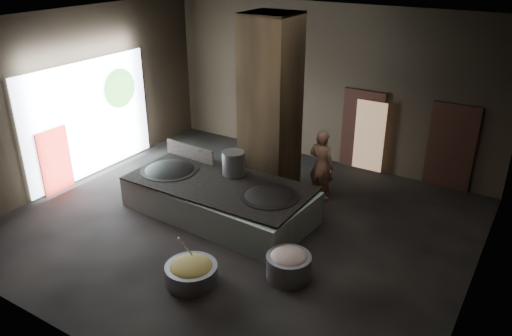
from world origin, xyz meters
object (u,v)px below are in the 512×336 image
Objects in this scene: wok_right at (269,199)px; veg_basin at (192,274)px; stock_pot at (233,163)px; cook at (321,166)px; meat_basin at (289,266)px; hearth_platform at (219,199)px; wok_left at (170,173)px.

veg_basin is (-0.25, -2.48, -0.57)m from wok_right.
cook is (1.65, 1.43, -0.22)m from stock_pot.
hearth_platform is at bearing 153.14° from meat_basin.
stock_pot is at bearing 158.96° from wok_right.
veg_basin is 1.86m from meat_basin.
wok_right is at bearing 84.13° from veg_basin.
stock_pot is at bearing 21.80° from wok_left.
wok_left is 1.66m from stock_pot.
wok_left is 0.76× the size of cook.
meat_basin is (2.59, -1.31, -0.15)m from hearth_platform.
wok_left reaches higher than hearth_platform.
stock_pot is 2.20m from cook.
wok_right is at bearing 2.05° from wok_left.
cook reaches higher than stock_pot.
veg_basin is (1.10, -2.43, -0.20)m from hearth_platform.
stock_pot is 0.58× the size of veg_basin.
wok_right reaches higher than meat_basin.
wok_left is 1.39× the size of veg_basin.
hearth_platform is at bearing -177.88° from wok_right.
veg_basin is (1.05, -2.98, -0.95)m from stock_pot.
meat_basin is at bearing 36.88° from veg_basin.
veg_basin is 1.15× the size of meat_basin.
wok_left is 3.75m from cook.
meat_basin is (2.54, -1.86, -0.89)m from stock_pot.
hearth_platform is 2.66m from cook.
cook is at bearing 79.82° from wok_right.
hearth_platform is at bearing 52.91° from cook.
meat_basin is (4.04, -1.26, -0.51)m from wok_left.
wok_left reaches higher than meat_basin.
wok_right is 1.49× the size of meat_basin.
stock_pot is at bearing 87.88° from hearth_platform.
wok_right is 1.44m from stock_pot.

